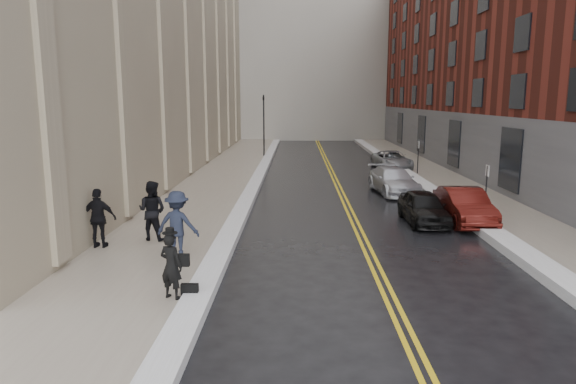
{
  "coord_description": "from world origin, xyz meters",
  "views": [
    {
      "loc": [
        0.19,
        -12.74,
        4.86
      ],
      "look_at": [
        -0.14,
        5.2,
        1.6
      ],
      "focal_mm": 32.0,
      "sensor_mm": 36.0,
      "label": 1
    }
  ],
  "objects_px": {
    "pedestrian_b": "(178,224)",
    "pedestrian_c": "(99,218)",
    "pedestrian_a": "(152,211)",
    "car_black": "(424,207)",
    "car_silver_near": "(393,181)",
    "pedestrian_main": "(171,266)",
    "car_silver_far": "(392,160)",
    "car_maroon": "(464,206)"
  },
  "relations": [
    {
      "from": "pedestrian_b",
      "to": "pedestrian_a",
      "type": "bearing_deg",
      "value": -45.33
    },
    {
      "from": "car_maroon",
      "to": "car_silver_far",
      "type": "height_order",
      "value": "car_maroon"
    },
    {
      "from": "car_silver_near",
      "to": "car_silver_far",
      "type": "relative_size",
      "value": 1.0
    },
    {
      "from": "car_black",
      "to": "pedestrian_a",
      "type": "relative_size",
      "value": 1.86
    },
    {
      "from": "car_silver_near",
      "to": "pedestrian_main",
      "type": "height_order",
      "value": "pedestrian_main"
    },
    {
      "from": "pedestrian_main",
      "to": "pedestrian_c",
      "type": "xyz_separation_m",
      "value": [
        -3.35,
        4.24,
        0.15
      ]
    },
    {
      "from": "pedestrian_b",
      "to": "pedestrian_c",
      "type": "bearing_deg",
      "value": -9.0
    },
    {
      "from": "car_maroon",
      "to": "pedestrian_a",
      "type": "bearing_deg",
      "value": -164.39
    },
    {
      "from": "pedestrian_c",
      "to": "pedestrian_a",
      "type": "bearing_deg",
      "value": -146.0
    },
    {
      "from": "pedestrian_main",
      "to": "car_black",
      "type": "bearing_deg",
      "value": -111.02
    },
    {
      "from": "car_black",
      "to": "car_silver_far",
      "type": "bearing_deg",
      "value": 83.12
    },
    {
      "from": "car_silver_near",
      "to": "car_silver_far",
      "type": "bearing_deg",
      "value": 73.35
    },
    {
      "from": "car_black",
      "to": "car_silver_far",
      "type": "height_order",
      "value": "car_silver_far"
    },
    {
      "from": "car_black",
      "to": "pedestrian_c",
      "type": "relative_size",
      "value": 1.96
    },
    {
      "from": "pedestrian_a",
      "to": "pedestrian_b",
      "type": "height_order",
      "value": "pedestrian_b"
    },
    {
      "from": "pedestrian_main",
      "to": "car_silver_near",
      "type": "bearing_deg",
      "value": -95.51
    },
    {
      "from": "pedestrian_a",
      "to": "car_maroon",
      "type": "bearing_deg",
      "value": -150.9
    },
    {
      "from": "car_black",
      "to": "pedestrian_a",
      "type": "distance_m",
      "value": 10.41
    },
    {
      "from": "pedestrian_b",
      "to": "pedestrian_c",
      "type": "distance_m",
      "value": 2.91
    },
    {
      "from": "pedestrian_a",
      "to": "pedestrian_c",
      "type": "height_order",
      "value": "pedestrian_a"
    },
    {
      "from": "car_silver_far",
      "to": "pedestrian_c",
      "type": "distance_m",
      "value": 23.77
    },
    {
      "from": "car_maroon",
      "to": "car_silver_near",
      "type": "xyz_separation_m",
      "value": [
        -1.6,
        6.51,
        -0.02
      ]
    },
    {
      "from": "pedestrian_c",
      "to": "car_silver_near",
      "type": "bearing_deg",
      "value": -135.53
    },
    {
      "from": "car_silver_near",
      "to": "pedestrian_main",
      "type": "relative_size",
      "value": 2.88
    },
    {
      "from": "pedestrian_a",
      "to": "pedestrian_b",
      "type": "xyz_separation_m",
      "value": [
        1.3,
        -1.89,
        0.0
      ]
    },
    {
      "from": "car_silver_far",
      "to": "pedestrian_b",
      "type": "height_order",
      "value": "pedestrian_b"
    },
    {
      "from": "car_black",
      "to": "car_silver_near",
      "type": "bearing_deg",
      "value": 88.9
    },
    {
      "from": "car_maroon",
      "to": "car_silver_near",
      "type": "bearing_deg",
      "value": 103.93
    },
    {
      "from": "car_black",
      "to": "car_silver_far",
      "type": "distance_m",
      "value": 15.9
    },
    {
      "from": "car_silver_far",
      "to": "pedestrian_c",
      "type": "relative_size",
      "value": 2.41
    },
    {
      "from": "pedestrian_a",
      "to": "car_silver_near",
      "type": "bearing_deg",
      "value": -121.96
    },
    {
      "from": "pedestrian_main",
      "to": "pedestrian_c",
      "type": "bearing_deg",
      "value": -28.87
    },
    {
      "from": "pedestrian_a",
      "to": "car_black",
      "type": "bearing_deg",
      "value": -148.6
    },
    {
      "from": "pedestrian_b",
      "to": "pedestrian_c",
      "type": "xyz_separation_m",
      "value": [
        -2.75,
        0.96,
        -0.05
      ]
    },
    {
      "from": "pedestrian_main",
      "to": "pedestrian_c",
      "type": "distance_m",
      "value": 5.4
    },
    {
      "from": "pedestrian_c",
      "to": "car_silver_far",
      "type": "bearing_deg",
      "value": -121.67
    },
    {
      "from": "car_silver_far",
      "to": "pedestrian_main",
      "type": "xyz_separation_m",
      "value": [
        -9.6,
        -24.17,
        0.31
      ]
    },
    {
      "from": "car_silver_near",
      "to": "pedestrian_c",
      "type": "xyz_separation_m",
      "value": [
        -11.35,
        -10.63,
        0.44
      ]
    },
    {
      "from": "car_silver_near",
      "to": "pedestrian_b",
      "type": "height_order",
      "value": "pedestrian_b"
    },
    {
      "from": "pedestrian_c",
      "to": "pedestrian_main",
      "type": "bearing_deg",
      "value": 129.7
    },
    {
      "from": "car_silver_far",
      "to": "pedestrian_b",
      "type": "xyz_separation_m",
      "value": [
        -10.2,
        -20.89,
        0.52
      ]
    },
    {
      "from": "car_black",
      "to": "pedestrian_b",
      "type": "relative_size",
      "value": 1.86
    }
  ]
}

